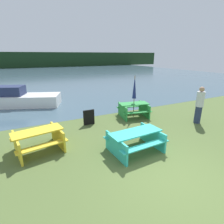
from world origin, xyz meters
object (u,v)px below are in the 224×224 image
at_px(boat, 18,99).
at_px(person, 199,105).
at_px(picnic_table_teal, 135,139).
at_px(umbrella_navy, 134,88).
at_px(picnic_table_yellow, 38,139).
at_px(picnic_table_green, 134,109).
at_px(signboard, 89,117).

xyz_separation_m(boat, person, (8.14, -7.49, 0.42)).
height_order(picnic_table_teal, umbrella_navy, umbrella_navy).
bearing_deg(picnic_table_yellow, picnic_table_green, 17.47).
xyz_separation_m(picnic_table_teal, umbrella_navy, (1.95, 3.10, 1.18)).
relative_size(picnic_table_teal, signboard, 2.58).
bearing_deg(person, umbrella_navy, 137.20).
distance_m(picnic_table_teal, person, 4.46).
height_order(picnic_table_green, person, person).
distance_m(boat, person, 11.07).
bearing_deg(person, signboard, 156.11).
bearing_deg(umbrella_navy, picnic_table_yellow, -162.53).
bearing_deg(picnic_table_teal, person, 11.54).
bearing_deg(picnic_table_yellow, boat, 95.89).
height_order(picnic_table_teal, boat, boat).
bearing_deg(picnic_table_green, person, -42.80).
xyz_separation_m(picnic_table_teal, signboard, (-0.66, 3.10, -0.09)).
relative_size(picnic_table_green, boat, 0.35).
xyz_separation_m(picnic_table_teal, picnic_table_green, (1.95, 3.10, -0.00)).
distance_m(picnic_table_green, boat, 7.80).
height_order(umbrella_navy, signboard, umbrella_navy).
distance_m(picnic_table_yellow, boat, 6.90).
bearing_deg(picnic_table_green, signboard, -179.98).
relative_size(person, signboard, 2.46).
bearing_deg(boat, umbrella_navy, -21.49).
relative_size(boat, signboard, 6.95).
xyz_separation_m(picnic_table_teal, person, (4.35, 0.89, 0.47)).
xyz_separation_m(picnic_table_teal, picnic_table_yellow, (-3.09, 1.52, 0.01)).
xyz_separation_m(picnic_table_teal, boat, (-3.80, 8.38, 0.05)).
xyz_separation_m(picnic_table_green, umbrella_navy, (-0.00, 0.00, 1.18)).
bearing_deg(signboard, person, -23.89).
xyz_separation_m(picnic_table_yellow, picnic_table_green, (5.04, 1.59, -0.01)).
relative_size(boat, person, 2.82).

